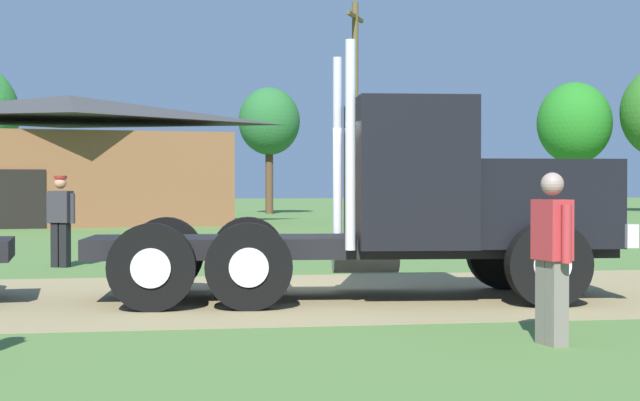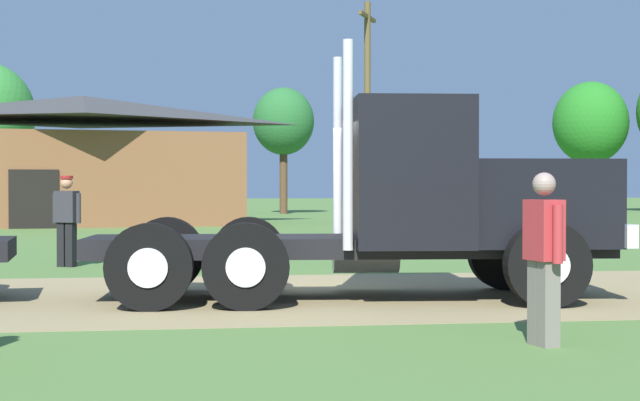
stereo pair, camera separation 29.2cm
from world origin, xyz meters
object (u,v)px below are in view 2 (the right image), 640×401
shed_building (83,162)px  visitor_by_barrel (544,253)px  truck_foreground_white (419,206)px  visitor_far_side (67,217)px  utility_pole_near (367,107)px

shed_building → visitor_by_barrel: bearing=-75.8°
truck_foreground_white → visitor_far_side: truck_foreground_white is taller
visitor_far_side → utility_pole_near: utility_pole_near is taller
truck_foreground_white → visitor_far_side: (-5.68, 6.15, -0.33)m
visitor_far_side → visitor_by_barrel: bearing=-59.8°
visitor_by_barrel → visitor_far_side: bearing=120.2°
truck_foreground_white → shed_building: size_ratio=0.55×
truck_foreground_white → utility_pole_near: 25.24m
visitor_by_barrel → visitor_far_side: 11.90m
truck_foreground_white → visitor_by_barrel: truck_foreground_white is taller
truck_foreground_white → utility_pole_near: bearing=81.1°
visitor_far_side → truck_foreground_white: bearing=-47.3°
visitor_far_side → shed_building: bearing=95.2°
visitor_by_barrel → visitor_far_side: size_ratio=0.97×
utility_pole_near → visitor_far_side: bearing=-117.2°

